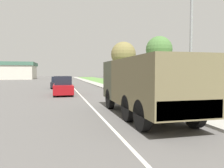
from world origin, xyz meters
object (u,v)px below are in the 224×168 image
at_px(military_truck, 144,83).
at_px(car_third_ahead, 61,81).
at_px(car_second_ahead, 58,83).
at_px(car_nearest_ahead, 63,86).
at_px(lamp_post, 187,40).

distance_m(military_truck, car_third_ahead, 27.90).
xyz_separation_m(military_truck, car_second_ahead, (-3.99, 20.18, -0.90)).
distance_m(car_nearest_ahead, car_third_ahead, 16.39).
bearing_deg(lamp_post, car_nearest_ahead, 119.35).
bearing_deg(lamp_post, military_truck, -169.04).
relative_size(car_third_ahead, lamp_post, 0.80).
distance_m(car_second_ahead, car_third_ahead, 7.48).
xyz_separation_m(car_nearest_ahead, car_third_ahead, (-0.08, 16.39, -0.11)).
relative_size(car_second_ahead, car_third_ahead, 0.82).
height_order(car_nearest_ahead, car_second_ahead, car_nearest_ahead).
distance_m(car_second_ahead, lamp_post, 20.97).
xyz_separation_m(military_truck, car_nearest_ahead, (-3.55, 11.26, -0.82)).
relative_size(car_nearest_ahead, car_third_ahead, 0.97).
height_order(military_truck, car_third_ahead, military_truck).
height_order(car_nearest_ahead, lamp_post, lamp_post).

